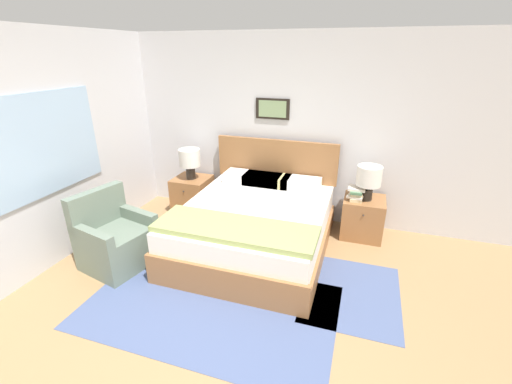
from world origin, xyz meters
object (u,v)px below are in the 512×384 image
object	(u,v)px
bed	(255,224)
table_lamp_by_door	(369,178)
armchair	(115,240)
table_lamp_near_window	(190,159)
nightstand_near_window	(193,194)
nightstand_by_door	(363,217)

from	to	relation	value
bed	table_lamp_by_door	xyz separation A→B (m)	(1.29, 0.73, 0.52)
armchair	table_lamp_near_window	world-z (taller)	table_lamp_near_window
nightstand_near_window	nightstand_by_door	bearing A→B (deg)	0.00
armchair	nightstand_near_window	size ratio (longest dim) A/B	1.64
armchair	table_lamp_by_door	size ratio (longest dim) A/B	1.93
nightstand_near_window	nightstand_by_door	world-z (taller)	same
bed	nightstand_near_window	bearing A→B (deg)	149.53
table_lamp_near_window	table_lamp_by_door	size ratio (longest dim) A/B	1.00
armchair	table_lamp_near_window	xyz separation A→B (m)	(0.17, 1.57, 0.54)
armchair	nightstand_near_window	distance (m)	1.60
table_lamp_near_window	nightstand_near_window	bearing A→B (deg)	110.17
armchair	nightstand_near_window	world-z (taller)	armchair
table_lamp_near_window	nightstand_by_door	bearing A→B (deg)	0.53
nightstand_by_door	table_lamp_by_door	bearing A→B (deg)	-62.49
armchair	table_lamp_by_door	world-z (taller)	table_lamp_by_door
armchair	nightstand_near_window	bearing A→B (deg)	-172.50
armchair	nightstand_by_door	size ratio (longest dim) A/B	1.64
nightstand_by_door	table_lamp_by_door	distance (m)	0.58
bed	table_lamp_by_door	distance (m)	1.57
armchair	table_lamp_by_door	bearing A→B (deg)	133.14
bed	table_lamp_near_window	bearing A→B (deg)	150.15
bed	table_lamp_by_door	size ratio (longest dim) A/B	4.48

